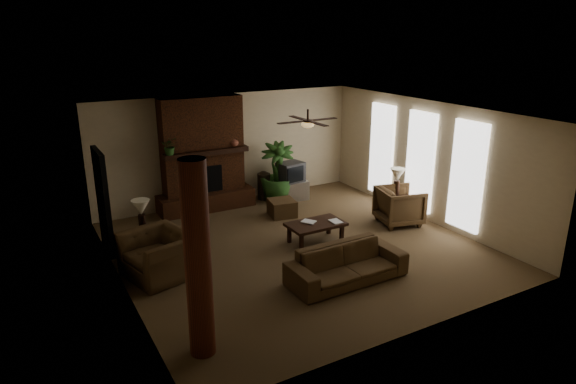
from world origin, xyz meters
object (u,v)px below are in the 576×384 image
armchair_left (158,248)px  armchair_right (400,204)px  coffee_table (316,225)px  sofa (347,259)px  floor_plant (277,185)px  log_column (198,261)px  side_table_right (398,206)px  floor_vase (264,183)px  ottoman (282,208)px  side_table_left (145,243)px  lamp_left (141,210)px  lamp_right (397,177)px  tv_stand (291,190)px

armchair_left → armchair_right: 5.57m
armchair_left → coffee_table: bearing=73.2°
sofa → floor_plant: (1.00, 4.50, 0.01)m
log_column → side_table_right: 6.68m
floor_plant → floor_vase: bearing=126.7°
ottoman → side_table_left: bearing=-169.4°
armchair_right → floor_vase: 3.68m
floor_plant → side_table_left: floor_plant is taller
log_column → floor_plant: log_column is taller
armchair_right → floor_vase: size_ratio=1.23×
side_table_right → lamp_left: bearing=172.9°
log_column → floor_plant: 6.66m
floor_vase → sofa: bearing=-99.1°
sofa → armchair_left: armchair_left is taller
armchair_left → coffee_table: armchair_left is taller
sofa → side_table_left: size_ratio=3.98×
lamp_left → side_table_right: lamp_left is taller
coffee_table → side_table_right: (2.54, 0.29, -0.10)m
side_table_right → coffee_table: bearing=-173.4°
ottoman → lamp_left: bearing=-168.6°
log_column → coffee_table: (3.43, 2.47, -1.03)m
sofa → lamp_left: size_ratio=3.37×
armchair_right → side_table_left: armchair_right is taller
lamp_right → ottoman: bearing=149.6°
ottoman → side_table_left: 3.53m
sofa → side_table_right: (2.98, 2.02, -0.15)m
lamp_right → side_table_right: bearing=-52.0°
coffee_table → tv_stand: (0.95, 2.71, -0.12)m
armchair_left → lamp_right: bearing=77.5°
armchair_right → lamp_left: bearing=93.2°
armchair_right → side_table_left: size_ratio=1.72×
sofa → armchair_right: 3.18m
log_column → armchair_left: bearing=87.2°
coffee_table → lamp_left: lamp_left is taller
armchair_left → armchair_right: bearing=73.5°
floor_vase → ottoman: bearing=-98.0°
floor_plant → armchair_left: bearing=-145.6°
sofa → coffee_table: size_ratio=1.82×
log_column → lamp_left: (0.08, 3.49, -0.40)m
coffee_table → ottoman: 1.75m
armchair_left → log_column: bearing=-17.6°
sofa → lamp_right: (2.93, 2.08, 0.57)m
coffee_table → lamp_left: size_ratio=1.85×
armchair_right → floor_plant: armchair_right is taller
sofa → lamp_left: lamp_left is taller
floor_vase → lamp_right: size_ratio=1.18×
armchair_left → floor_vase: bearing=114.4°
sofa → floor_plant: bearing=76.7°
log_column → lamp_left: 3.52m
ottoman → lamp_right: 2.84m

